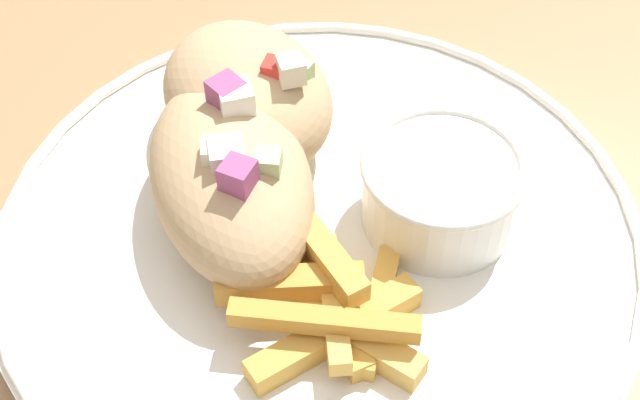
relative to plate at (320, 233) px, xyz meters
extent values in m
cube|color=#9E7A51|center=(0.03, -0.02, -0.03)|extent=(1.54, 1.54, 0.04)
cylinder|color=white|center=(0.00, 0.00, 0.00)|extent=(0.31, 0.31, 0.01)
torus|color=white|center=(0.00, 0.00, 0.01)|extent=(0.31, 0.31, 0.01)
ellipsoid|color=tan|center=(-0.03, -0.03, 0.03)|extent=(0.15, 0.12, 0.05)
cube|color=white|center=(-0.02, -0.03, 0.06)|extent=(0.02, 0.02, 0.02)
cube|color=silver|center=(-0.03, -0.04, 0.06)|extent=(0.02, 0.02, 0.01)
cube|color=#A34C84|center=(-0.01, -0.04, 0.06)|extent=(0.02, 0.02, 0.01)
cube|color=#B7D693|center=(-0.01, -0.02, 0.06)|extent=(0.02, 0.02, 0.01)
ellipsoid|color=tan|center=(-0.07, 0.01, 0.03)|extent=(0.12, 0.10, 0.06)
cube|color=white|center=(-0.05, -0.01, 0.06)|extent=(0.02, 0.02, 0.02)
cube|color=#B7D693|center=(-0.05, 0.03, 0.05)|extent=(0.01, 0.01, 0.01)
cube|color=#A34C84|center=(-0.05, -0.01, 0.06)|extent=(0.01, 0.01, 0.01)
cube|color=red|center=(-0.05, 0.02, 0.06)|extent=(0.02, 0.02, 0.01)
cube|color=silver|center=(-0.04, 0.02, 0.06)|extent=(0.02, 0.02, 0.01)
cube|color=#E5B251|center=(0.02, -0.03, 0.01)|extent=(0.08, 0.03, 0.01)
cube|color=gold|center=(0.04, -0.03, 0.01)|extent=(0.07, 0.03, 0.01)
cube|color=gold|center=(0.05, -0.02, 0.01)|extent=(0.05, 0.06, 0.01)
cube|color=gold|center=(0.05, -0.04, 0.01)|extent=(0.02, 0.08, 0.01)
cube|color=#E5B251|center=(0.06, -0.03, 0.01)|extent=(0.07, 0.03, 0.01)
cube|color=gold|center=(0.02, -0.04, 0.02)|extent=(0.05, 0.06, 0.01)
cube|color=gold|center=(0.05, -0.04, 0.02)|extent=(0.07, 0.06, 0.01)
cube|color=#E5B251|center=(0.04, -0.03, 0.02)|extent=(0.06, 0.05, 0.01)
cube|color=gold|center=(0.02, -0.02, 0.03)|extent=(0.06, 0.02, 0.01)
cylinder|color=white|center=(0.03, 0.05, 0.02)|extent=(0.07, 0.07, 0.04)
cylinder|color=beige|center=(0.03, 0.05, 0.04)|extent=(0.06, 0.06, 0.01)
torus|color=white|center=(0.03, 0.05, 0.04)|extent=(0.08, 0.08, 0.00)
camera|label=1|loc=(0.20, -0.18, 0.33)|focal=50.00mm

